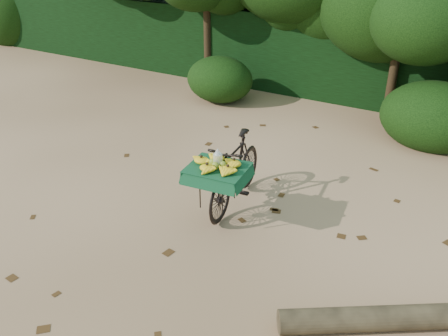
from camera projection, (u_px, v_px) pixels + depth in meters
The scene contains 6 objects.
ground at pixel (248, 237), 6.14m from camera, with size 80.00×80.00×0.00m, color tan.
vendor_bicycle at pixel (235, 171), 6.61m from camera, with size 0.81×1.83×1.05m.
hedge_backdrop at pixel (381, 59), 10.54m from camera, with size 26.00×1.80×1.80m, color black.
tree_row at pixel (348, 11), 9.71m from camera, with size 14.50×2.00×4.00m, color black, non-canonical shape.
bush_clumps at pixel (378, 110), 8.99m from camera, with size 8.80×1.70×0.90m, color black, non-canonical shape.
leaf_litter at pixel (270, 213), 6.63m from camera, with size 7.00×7.30×0.01m, color #432912, non-canonical shape.
Camera 1 is at (2.28, -4.49, 3.63)m, focal length 38.00 mm.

